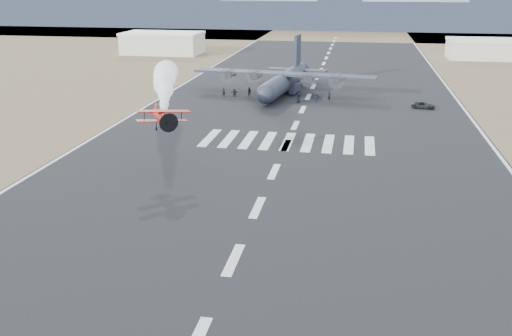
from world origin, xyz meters
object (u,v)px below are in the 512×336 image
(crew_g, at_px, (329,96))
(support_vehicle, at_px, (423,105))
(aerobatic_biplane, at_px, (161,117))
(crew_b, at_px, (249,92))
(transport_aircraft, at_px, (285,79))
(crew_c, at_px, (317,98))
(crew_e, at_px, (299,98))
(hangar_left, at_px, (163,43))
(crew_f, at_px, (234,93))
(crew_d, at_px, (275,94))
(hangar_right, at_px, (483,49))
(crew_a, at_px, (224,92))
(crew_h, at_px, (273,97))

(crew_g, bearing_deg, support_vehicle, -40.90)
(aerobatic_biplane, relative_size, support_vehicle, 1.55)
(crew_b, bearing_deg, aerobatic_biplane, -82.53)
(transport_aircraft, xyz_separation_m, crew_b, (-6.74, -5.01, -1.93))
(transport_aircraft, bearing_deg, crew_b, -136.13)
(support_vehicle, xyz_separation_m, crew_c, (-20.04, 2.40, 0.22))
(crew_c, xyz_separation_m, crew_e, (-3.38, -1.28, 0.08))
(hangar_left, bearing_deg, crew_f, -59.77)
(crew_c, bearing_deg, crew_d, 15.96)
(hangar_right, height_order, crew_b, hangar_right)
(crew_g, bearing_deg, crew_f, 149.73)
(hangar_right, distance_m, transport_aircraft, 80.93)
(hangar_right, bearing_deg, crew_d, -127.38)
(transport_aircraft, distance_m, crew_a, 13.51)
(hangar_left, height_order, crew_e, hangar_left)
(support_vehicle, height_order, crew_c, crew_c)
(crew_a, bearing_deg, support_vehicle, -49.19)
(aerobatic_biplane, distance_m, support_vehicle, 56.23)
(crew_c, height_order, crew_e, crew_e)
(transport_aircraft, distance_m, crew_e, 10.23)
(hangar_left, xyz_separation_m, crew_a, (34.89, -63.82, -2.52))
(support_vehicle, distance_m, crew_c, 20.18)
(crew_b, height_order, crew_f, crew_b)
(crew_e, xyz_separation_m, crew_g, (5.75, 2.71, 0.05))
(crew_b, bearing_deg, crew_a, -157.49)
(transport_aircraft, relative_size, crew_b, 20.61)
(crew_a, height_order, crew_c, crew_a)
(aerobatic_biplane, bearing_deg, crew_f, 73.33)
(crew_b, relative_size, crew_g, 0.99)
(hangar_left, height_order, hangar_right, hangar_left)
(support_vehicle, height_order, crew_g, crew_g)
(crew_h, bearing_deg, crew_f, 172.51)
(hangar_left, distance_m, transport_aircraft, 74.21)
(support_vehicle, xyz_separation_m, crew_d, (-28.54, 4.30, 0.35))
(crew_e, xyz_separation_m, crew_h, (-5.06, -0.36, 0.03))
(crew_d, height_order, crew_e, crew_d)
(aerobatic_biplane, distance_m, crew_g, 50.46)
(crew_f, xyz_separation_m, crew_g, (19.28, -0.55, 0.11))
(support_vehicle, distance_m, crew_a, 39.36)
(transport_aircraft, xyz_separation_m, crew_c, (7.25, -7.99, -2.05))
(crew_c, bearing_deg, support_vehicle, -158.29)
(crew_b, distance_m, crew_g, 16.43)
(aerobatic_biplane, relative_size, crew_d, 3.51)
(crew_f, bearing_deg, hangar_right, 36.97)
(transport_aircraft, bearing_deg, crew_a, -145.24)
(support_vehicle, distance_m, crew_f, 37.20)
(crew_e, height_order, crew_g, crew_g)
(aerobatic_biplane, relative_size, crew_h, 3.56)
(crew_a, distance_m, crew_d, 10.59)
(crew_c, height_order, crew_d, crew_d)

